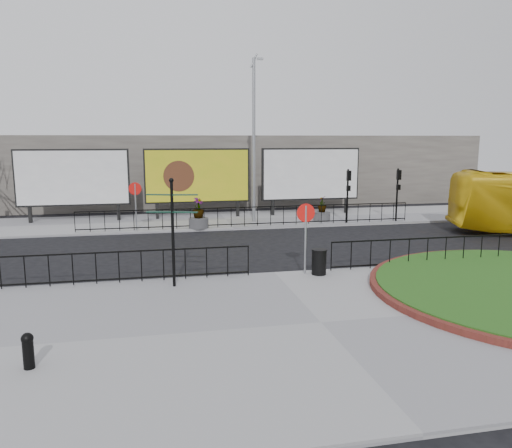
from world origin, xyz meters
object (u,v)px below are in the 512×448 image
object	(u,v)px
planter_c	(322,212)
billboard_mid	(197,176)
bollard	(28,349)
lamp_post	(254,138)
fingerpost_sign	(172,222)
litter_bin	(319,262)
planter_a	(199,217)

from	to	relation	value
planter_c	billboard_mid	bearing A→B (deg)	159.27
bollard	billboard_mid	bearing A→B (deg)	74.77
billboard_mid	lamp_post	bearing A→B (deg)	-33.25
lamp_post	fingerpost_sign	bearing A→B (deg)	-112.85
litter_bin	planter_a	size ratio (longest dim) A/B	0.56
lamp_post	bollard	world-z (taller)	lamp_post
billboard_mid	lamp_post	world-z (taller)	lamp_post
litter_bin	planter_c	size ratio (longest dim) A/B	0.63
billboard_mid	fingerpost_sign	xyz separation A→B (m)	(-2.05, -13.97, -0.39)
billboard_mid	planter_a	bearing A→B (deg)	-94.86
fingerpost_sign	litter_bin	size ratio (longest dim) A/B	3.87
litter_bin	bollard	bearing A→B (deg)	-145.35
planter_c	bollard	bearing A→B (deg)	-126.05
lamp_post	fingerpost_sign	size ratio (longest dim) A/B	2.66
billboard_mid	lamp_post	distance (m)	4.23
billboard_mid	fingerpost_sign	size ratio (longest dim) A/B	1.79
litter_bin	billboard_mid	bearing A→B (deg)	102.24
planter_a	bollard	bearing A→B (deg)	-107.49
billboard_mid	planter_a	xyz separation A→B (m)	(-0.30, -3.57, -1.89)
litter_bin	planter_c	bearing A→B (deg)	70.34
billboard_mid	fingerpost_sign	bearing A→B (deg)	-98.35
litter_bin	planter_a	distance (m)	10.52
litter_bin	planter_c	xyz separation A→B (m)	(3.92, 10.97, 0.04)
lamp_post	bollard	xyz separation A→B (m)	(-8.24, -17.25, -4.29)
fingerpost_sign	lamp_post	bearing A→B (deg)	85.80
billboard_mid	planter_c	bearing A→B (deg)	-20.73
lamp_post	fingerpost_sign	distance (m)	13.28
billboard_mid	lamp_post	size ratio (longest dim) A/B	0.67
billboard_mid	bollard	size ratio (longest dim) A/B	8.10
litter_bin	planter_c	world-z (taller)	planter_c
fingerpost_sign	planter_a	xyz separation A→B (m)	(1.75, 10.40, -1.50)
billboard_mid	planter_c	distance (m)	7.60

